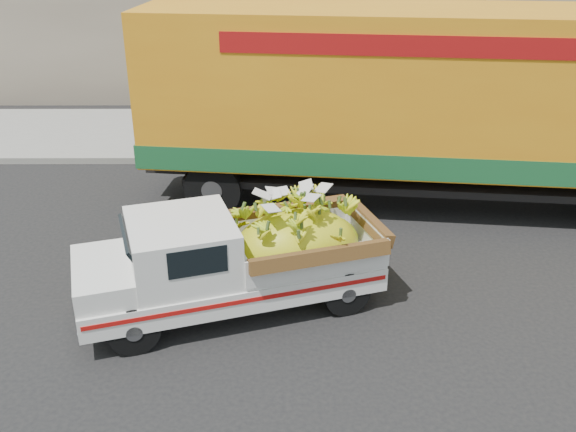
{
  "coord_description": "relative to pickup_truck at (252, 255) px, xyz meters",
  "views": [
    {
      "loc": [
        -0.87,
        -8.05,
        5.3
      ],
      "look_at": [
        -0.83,
        0.96,
        1.05
      ],
      "focal_mm": 40.0,
      "sensor_mm": 36.0,
      "label": 1
    }
  ],
  "objects": [
    {
      "name": "pickup_truck",
      "position": [
        0.0,
        0.0,
        0.0
      ],
      "size": [
        4.58,
        2.8,
        1.51
      ],
      "rotation": [
        0.0,
        0.0,
        0.31
      ],
      "color": "black",
      "rests_on": "ground"
    },
    {
      "name": "ground",
      "position": [
        1.35,
        -0.13,
        -0.81
      ],
      "size": [
        100.0,
        100.0,
        0.0
      ],
      "primitive_type": "plane",
      "color": "black",
      "rests_on": "ground"
    },
    {
      "name": "semi_trailer",
      "position": [
        3.72,
        3.62,
        1.31
      ],
      "size": [
        12.04,
        3.92,
        3.8
      ],
      "rotation": [
        0.0,
        0.0,
        -0.12
      ],
      "color": "black",
      "rests_on": "ground"
    },
    {
      "name": "curb",
      "position": [
        1.35,
        6.07,
        -0.74
      ],
      "size": [
        60.0,
        0.25,
        0.15
      ],
      "primitive_type": "cube",
      "color": "gray",
      "rests_on": "ground"
    },
    {
      "name": "building_left",
      "position": [
        -6.65,
        14.07,
        1.69
      ],
      "size": [
        18.0,
        6.0,
        5.0
      ],
      "primitive_type": "cube",
      "color": "gray",
      "rests_on": "ground"
    },
    {
      "name": "sidewalk",
      "position": [
        1.35,
        8.17,
        -0.74
      ],
      "size": [
        60.0,
        4.0,
        0.14
      ],
      "primitive_type": "cube",
      "color": "gray",
      "rests_on": "ground"
    }
  ]
}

